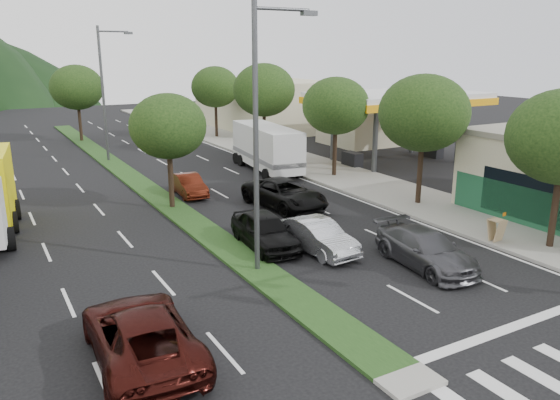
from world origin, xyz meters
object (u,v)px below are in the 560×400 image
car_queue_b (426,249)px  streetlight_mid (105,88)px  tree_med_far (77,87)px  tree_r_c (336,106)px  tree_r_d (264,90)px  tree_r_e (215,87)px  sedan_silver (318,236)px  car_queue_d (285,194)px  car_queue_c (189,185)px  suv_maroon (141,334)px  tree_med_near (168,126)px  streetlight_near (261,126)px  a_frame_sign (496,228)px  car_queue_a (265,230)px  motorhome (266,147)px  tree_r_b (424,113)px

car_queue_b → streetlight_mid: bearing=107.1°
tree_med_far → tree_r_c: bearing=-63.4°
tree_r_d → tree_r_e: size_ratio=1.07×
streetlight_mid → car_queue_b: size_ratio=2.03×
car_queue_b → sedan_silver: bearing=134.6°
car_queue_b → car_queue_d: bearing=98.8°
car_queue_b → car_queue_d: 10.02m
tree_r_d → car_queue_c: bearing=-136.2°
tree_r_c → suv_maroon: 24.12m
tree_med_near → car_queue_c: bearing=51.2°
streetlight_near → suv_maroon: bearing=-145.4°
tree_r_c → car_queue_c: tree_r_c is taller
tree_r_d → tree_r_e: 10.00m
sedan_silver → a_frame_sign: (7.32, -3.03, 0.05)m
sedan_silver → car_queue_d: size_ratio=0.76×
tree_med_near → car_queue_a: (1.50, -7.80, -3.66)m
tree_med_near → a_frame_sign: bearing=-49.8°
car_queue_a → sedan_silver: bearing=-38.4°
motorhome → sedan_silver: bearing=-103.6°
streetlight_near → streetlight_mid: bearing=90.0°
tree_r_d → car_queue_c: (-10.23, -9.80, -4.56)m
tree_r_b → tree_r_e: 28.00m
tree_r_e → tree_r_d: bearing=-90.0°
tree_r_b → streetlight_near: 12.47m
sedan_silver → tree_r_b: bearing=17.4°
tree_r_c → tree_r_d: 10.01m
tree_r_c → tree_med_far: (-12.00, 24.00, 0.26)m
car_queue_b → car_queue_c: bearing=111.1°
suv_maroon → car_queue_a: suv_maroon is taller
tree_r_e → sedan_silver: size_ratio=1.61×
streetlight_mid → car_queue_c: 13.82m
tree_med_far → a_frame_sign: size_ratio=5.23×
tree_r_b → car_queue_c: 13.83m
tree_med_near → car_queue_a: size_ratio=1.33×
tree_med_near → streetlight_mid: bearing=89.2°
tree_r_e → tree_med_near: 25.06m
car_queue_d → motorhome: (3.63, 8.84, 0.92)m
tree_med_near → car_queue_d: tree_med_near is taller
tree_r_d → car_queue_d: tree_r_d is taller
tree_med_far → car_queue_a: size_ratio=1.53×
tree_med_far → car_queue_d: (5.37, -28.80, -4.25)m
car_queue_b → a_frame_sign: 4.56m
tree_r_d → car_queue_d: size_ratio=1.31×
tree_r_b → tree_med_far: 34.18m
car_queue_a → car_queue_c: (0.27, 10.00, -0.15)m
tree_r_b → car_queue_d: tree_r_b is taller
tree_r_e → car_queue_c: bearing=-117.3°
tree_med_near → suv_maroon: 15.53m
sedan_silver → car_queue_c: (-1.41, 11.58, -0.07)m
tree_r_d → tree_med_near: 16.99m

